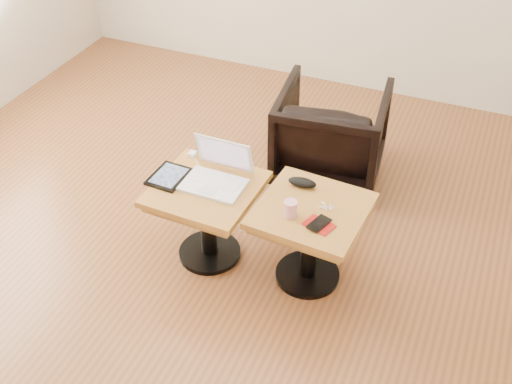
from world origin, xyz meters
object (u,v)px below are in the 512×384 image
at_px(side_table_right, 311,226).
at_px(side_table_left, 207,204).
at_px(striped_cup, 290,209).
at_px(armchair, 331,134).
at_px(laptop, 217,175).

bearing_deg(side_table_right, side_table_left, -171.14).
height_order(side_table_left, striped_cup, striped_cup).
xyz_separation_m(side_table_right, armchair, (-0.19, 0.98, -0.06)).
distance_m(side_table_right, laptop, 0.57).
bearing_deg(laptop, side_table_left, -120.44).
relative_size(side_table_left, laptop, 1.71).
relative_size(side_table_right, armchair, 0.85).
bearing_deg(armchair, side_table_right, 94.78).
bearing_deg(side_table_right, striped_cup, -125.15).
bearing_deg(laptop, side_table_right, -1.05).
height_order(side_table_left, laptop, laptop).
bearing_deg(armchair, side_table_left, 62.92).
distance_m(side_table_left, side_table_right, 0.58).
distance_m(laptop, armchair, 1.05).
xyz_separation_m(laptop, armchair, (0.35, 0.96, -0.23)).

